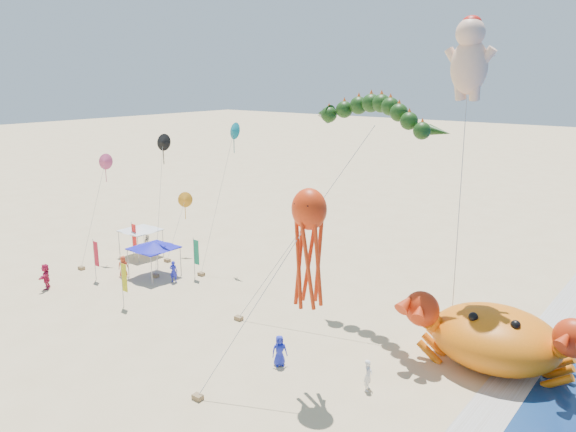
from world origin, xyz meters
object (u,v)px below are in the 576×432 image
object	(u,v)px
octopus_kite	(308,239)
canopy_blue	(154,245)
crab_inflatable	(494,336)
cherub_kite	(469,57)
canopy_white	(140,228)
dragon_kite	(373,118)

from	to	relation	value
octopus_kite	canopy_blue	distance (m)	19.85
crab_inflatable	canopy_blue	xyz separation A→B (m)	(-25.03, -2.00, 0.69)
cherub_kite	canopy_blue	xyz separation A→B (m)	(-21.72, -4.27, -13.44)
crab_inflatable	canopy_white	size ratio (longest dim) A/B	2.93
crab_inflatable	cherub_kite	world-z (taller)	cherub_kite
crab_inflatable	cherub_kite	size ratio (longest dim) A/B	0.51
crab_inflatable	octopus_kite	size ratio (longest dim) A/B	0.91
canopy_blue	octopus_kite	bearing A→B (deg)	-16.47
dragon_kite	canopy_white	world-z (taller)	dragon_kite
canopy_blue	dragon_kite	bearing A→B (deg)	11.33
crab_inflatable	octopus_kite	world-z (taller)	octopus_kite
dragon_kite	octopus_kite	xyz separation A→B (m)	(1.78, -8.77, -4.97)
crab_inflatable	cherub_kite	xyz separation A→B (m)	(-3.31, 2.26, 14.13)
cherub_kite	canopy_white	xyz separation A→B (m)	(-26.61, -1.74, -13.44)
dragon_kite	canopy_blue	xyz separation A→B (m)	(-16.61, -3.33, -10.08)
crab_inflatable	canopy_white	xyz separation A→B (m)	(-29.92, 0.53, 0.69)
dragon_kite	canopy_blue	world-z (taller)	dragon_kite
cherub_kite	crab_inflatable	bearing A→B (deg)	-34.41
canopy_white	cherub_kite	bearing A→B (deg)	3.73
cherub_kite	canopy_white	distance (m)	29.86
canopy_blue	canopy_white	world-z (taller)	same
cherub_kite	canopy_white	size ratio (longest dim) A/B	5.80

